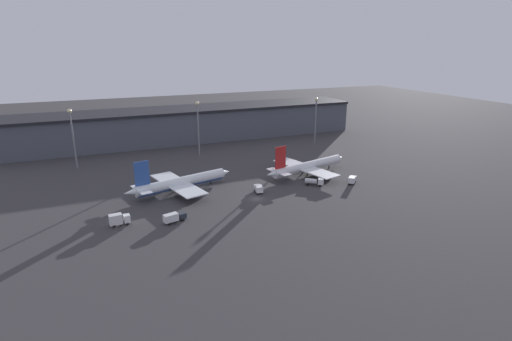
# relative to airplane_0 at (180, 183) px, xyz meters

# --- Properties ---
(ground) EXTENTS (600.00, 600.00, 0.00)m
(ground) POSITION_rel_airplane_0_xyz_m (22.75, -17.75, -3.41)
(ground) COLOR #383538
(terminal_building) EXTENTS (193.07, 28.68, 17.92)m
(terminal_building) POSITION_rel_airplane_0_xyz_m (22.75, 80.00, 5.59)
(terminal_building) COLOR #4C515B
(terminal_building) RESTS_ON ground
(airplane_0) EXTENTS (42.10, 31.60, 14.03)m
(airplane_0) POSITION_rel_airplane_0_xyz_m (0.00, 0.00, 0.00)
(airplane_0) COLOR white
(airplane_0) RESTS_ON ground
(airplane_1) EXTENTS (43.11, 32.76, 14.07)m
(airplane_1) POSITION_rel_airplane_0_xyz_m (53.06, -0.32, -0.12)
(airplane_1) COLOR silver
(airplane_1) RESTS_ON ground
(service_vehicle_0) EXTENTS (3.56, 5.99, 2.77)m
(service_vehicle_0) POSITION_rel_airplane_0_xyz_m (25.90, -12.31, -1.83)
(service_vehicle_0) COLOR white
(service_vehicle_0) RESTS_ON ground
(service_vehicle_1) EXTENTS (5.64, 5.53, 2.89)m
(service_vehicle_1) POSITION_rel_airplane_0_xyz_m (63.32, -17.45, -1.77)
(service_vehicle_1) COLOR #9EA3A8
(service_vehicle_1) RESTS_ON ground
(service_vehicle_2) EXTENTS (7.29, 3.84, 3.02)m
(service_vehicle_2) POSITION_rel_airplane_0_xyz_m (-7.91, -25.69, -1.70)
(service_vehicle_2) COLOR #282D38
(service_vehicle_2) RESTS_ON ground
(service_vehicle_3) EXTENTS (6.15, 2.78, 3.77)m
(service_vehicle_3) POSITION_rel_airplane_0_xyz_m (-23.53, -21.42, -1.35)
(service_vehicle_3) COLOR white
(service_vehicle_3) RESTS_ON ground
(service_vehicle_4) EXTENTS (6.81, 5.90, 2.96)m
(service_vehicle_4) POSITION_rel_airplane_0_xyz_m (48.60, -13.81, -1.75)
(service_vehicle_4) COLOR white
(service_vehicle_4) RESTS_ON ground
(lamp_post_0) EXTENTS (1.80, 1.80, 26.04)m
(lamp_post_0) POSITION_rel_airplane_0_xyz_m (-35.17, 45.50, 13.06)
(lamp_post_0) COLOR slate
(lamp_post_0) RESTS_ON ground
(lamp_post_1) EXTENTS (1.80, 1.80, 26.17)m
(lamp_post_1) POSITION_rel_airplane_0_xyz_m (19.50, 45.50, 13.13)
(lamp_post_1) COLOR slate
(lamp_post_1) RESTS_ON ground
(lamp_post_2) EXTENTS (1.80, 1.80, 24.59)m
(lamp_post_2) POSITION_rel_airplane_0_xyz_m (84.26, 45.50, 12.26)
(lamp_post_2) COLOR slate
(lamp_post_2) RESTS_ON ground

